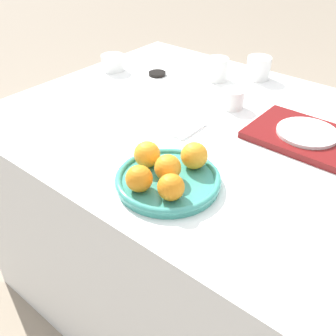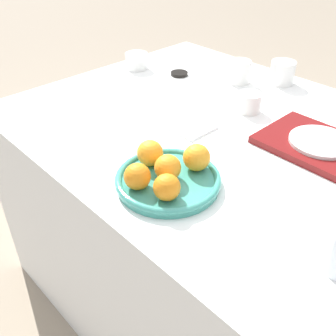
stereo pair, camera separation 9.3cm
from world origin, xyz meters
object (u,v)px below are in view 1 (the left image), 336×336
object	(u,v)px
orange_3	(171,187)
orange_4	(147,154)
orange_1	(168,168)
side_plate	(307,132)
cup_2	(259,68)
cup_3	(113,63)
soy_dish	(157,74)
fruit_platter	(168,180)
cup_1	(217,69)
napkin	(182,127)
serving_tray	(306,137)
orange_2	(139,179)
cup_0	(233,99)
orange_0	(194,156)

from	to	relation	value
orange_3	orange_4	size ratio (longest dim) A/B	0.94
orange_1	side_plate	world-z (taller)	orange_1
cup_2	cup_3	size ratio (longest dim) A/B	1.00
side_plate	cup_2	bearing A→B (deg)	136.34
orange_1	soy_dish	distance (m)	0.71
orange_1	fruit_platter	bearing A→B (deg)	94.07
cup_1	soy_dish	world-z (taller)	cup_1
napkin	fruit_platter	bearing A→B (deg)	-58.76
fruit_platter	side_plate	bearing A→B (deg)	67.60
soy_dish	side_plate	bearing A→B (deg)	-8.61
cup_3	soy_dish	bearing A→B (deg)	23.83
serving_tray	cup_1	size ratio (longest dim) A/B	3.79
fruit_platter	soy_dish	world-z (taller)	fruit_platter
orange_4	cup_1	distance (m)	0.65
orange_3	napkin	world-z (taller)	orange_3
orange_2	cup_2	size ratio (longest dim) A/B	0.70
fruit_platter	cup_1	world-z (taller)	cup_1
cup_0	soy_dish	xyz separation A→B (m)	(-0.37, 0.05, -0.03)
orange_0	cup_0	world-z (taller)	orange_0
fruit_platter	orange_4	xyz separation A→B (m)	(-0.08, 0.01, 0.04)
fruit_platter	cup_1	bearing A→B (deg)	113.83
orange_1	cup_0	world-z (taller)	orange_1
cup_0	napkin	distance (m)	0.22
fruit_platter	orange_0	size ratio (longest dim) A/B	3.81
orange_0	orange_1	distance (m)	0.08
orange_2	cup_3	distance (m)	0.81
orange_1	cup_0	size ratio (longest dim) A/B	0.86
cup_3	orange_0	bearing A→B (deg)	-28.48
fruit_platter	soy_dish	size ratio (longest dim) A/B	3.84
soy_dish	orange_1	bearing A→B (deg)	-47.09
side_plate	napkin	bearing A→B (deg)	-151.87
side_plate	cup_1	xyz separation A→B (m)	(-0.45, 0.21, 0.02)
cup_0	cup_2	bearing A→B (deg)	101.81
cup_1	napkin	xyz separation A→B (m)	(0.13, -0.38, -0.04)
orange_1	serving_tray	bearing A→B (deg)	67.66
orange_2	cup_3	world-z (taller)	orange_2
serving_tray	napkin	distance (m)	0.36
cup_0	cup_3	size ratio (longest dim) A/B	0.83
cup_3	orange_1	bearing A→B (deg)	-34.28
orange_0	soy_dish	bearing A→B (deg)	138.82
soy_dish	cup_0	bearing A→B (deg)	-8.32
orange_0	orange_1	world-z (taller)	orange_0
cup_3	soy_dish	distance (m)	0.19
napkin	serving_tray	bearing A→B (deg)	28.13
fruit_platter	orange_4	distance (m)	0.09
orange_1	orange_2	world-z (taller)	orange_1
side_plate	soy_dish	world-z (taller)	side_plate
fruit_platter	cup_3	world-z (taller)	cup_3
orange_4	cup_3	distance (m)	0.72
fruit_platter	side_plate	distance (m)	0.45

